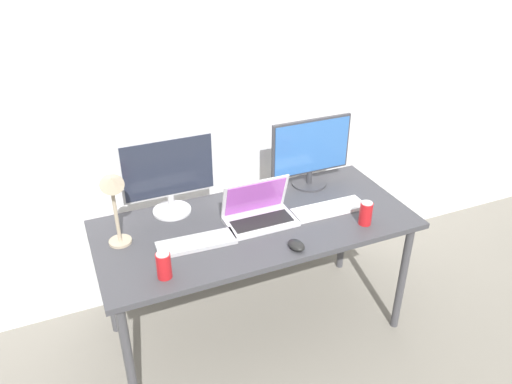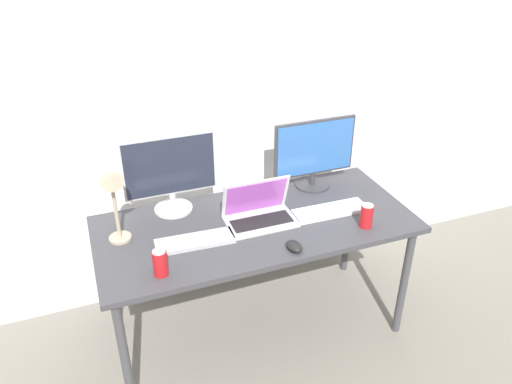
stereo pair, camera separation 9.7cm
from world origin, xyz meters
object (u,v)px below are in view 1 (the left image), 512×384
(laptop_silver, at_px, (259,212))
(keyboard_aux, at_px, (196,243))
(keyboard_main, at_px, (329,209))
(soda_can_by_laptop, at_px, (164,265))
(work_desk, at_px, (256,232))
(monitor_center, at_px, (311,151))
(mouse_by_keyboard, at_px, (296,245))
(desk_lamp, at_px, (114,196))
(soda_can_near_keyboard, at_px, (366,213))
(monitor_left, at_px, (169,173))

(laptop_silver, height_order, keyboard_aux, laptop_silver)
(keyboard_main, bearing_deg, soda_can_by_laptop, -167.19)
(work_desk, height_order, monitor_center, monitor_center)
(mouse_by_keyboard, bearing_deg, laptop_silver, 94.10)
(desk_lamp, bearing_deg, monitor_center, 10.18)
(monitor_center, distance_m, keyboard_main, 0.37)
(laptop_silver, xyz_separation_m, soda_can_near_keyboard, (0.49, -0.24, 0.01))
(work_desk, distance_m, desk_lamp, 0.77)
(mouse_by_keyboard, bearing_deg, work_desk, 98.01)
(keyboard_main, xyz_separation_m, soda_can_by_laptop, (-0.95, -0.20, 0.05))
(keyboard_main, distance_m, soda_can_by_laptop, 0.97)
(work_desk, relative_size, soda_can_by_laptop, 13.03)
(monitor_left, distance_m, keyboard_main, 0.87)
(mouse_by_keyboard, bearing_deg, keyboard_aux, 144.31)
(soda_can_by_laptop, bearing_deg, monitor_left, 71.79)
(monitor_center, height_order, keyboard_aux, monitor_center)
(work_desk, height_order, laptop_silver, laptop_silver)
(keyboard_aux, height_order, desk_lamp, desk_lamp)
(work_desk, distance_m, keyboard_main, 0.42)
(work_desk, height_order, soda_can_by_laptop, soda_can_by_laptop)
(desk_lamp, bearing_deg, mouse_by_keyboard, -23.86)
(monitor_left, xyz_separation_m, keyboard_aux, (0.03, -0.34, -0.22))
(work_desk, bearing_deg, soda_can_near_keyboard, -24.54)
(monitor_center, height_order, keyboard_main, monitor_center)
(work_desk, xyz_separation_m, desk_lamp, (-0.68, 0.05, 0.35))
(monitor_center, xyz_separation_m, laptop_silver, (-0.43, -0.24, -0.16))
(keyboard_aux, bearing_deg, mouse_by_keyboard, -24.16)
(soda_can_by_laptop, bearing_deg, keyboard_aux, 41.68)
(monitor_left, height_order, soda_can_by_laptop, monitor_left)
(monitor_center, relative_size, keyboard_main, 1.20)
(work_desk, relative_size, monitor_center, 3.39)
(monitor_center, relative_size, keyboard_aux, 1.27)
(laptop_silver, bearing_deg, monitor_left, 146.12)
(laptop_silver, relative_size, soda_can_by_laptop, 2.83)
(laptop_silver, height_order, mouse_by_keyboard, laptop_silver)
(work_desk, xyz_separation_m, monitor_center, (0.45, 0.25, 0.28))
(laptop_silver, height_order, soda_can_by_laptop, laptop_silver)
(work_desk, xyz_separation_m, mouse_by_keyboard, (0.09, -0.29, 0.08))
(work_desk, distance_m, soda_can_near_keyboard, 0.58)
(laptop_silver, relative_size, desk_lamp, 0.84)
(mouse_by_keyboard, bearing_deg, desk_lamp, 147.58)
(soda_can_by_laptop, bearing_deg, soda_can_near_keyboard, 0.79)
(keyboard_main, height_order, mouse_by_keyboard, mouse_by_keyboard)
(monitor_left, xyz_separation_m, keyboard_main, (0.78, -0.32, -0.22))
(keyboard_aux, height_order, soda_can_near_keyboard, soda_can_near_keyboard)
(monitor_center, distance_m, desk_lamp, 1.15)
(monitor_center, bearing_deg, laptop_silver, -150.60)
(desk_lamp, bearing_deg, monitor_left, 36.09)
(monitor_left, distance_m, keyboard_aux, 0.41)
(work_desk, bearing_deg, laptop_silver, 28.30)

